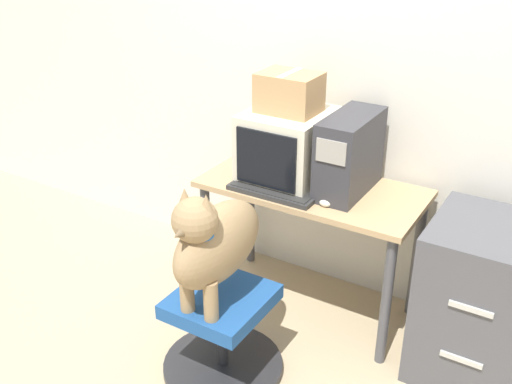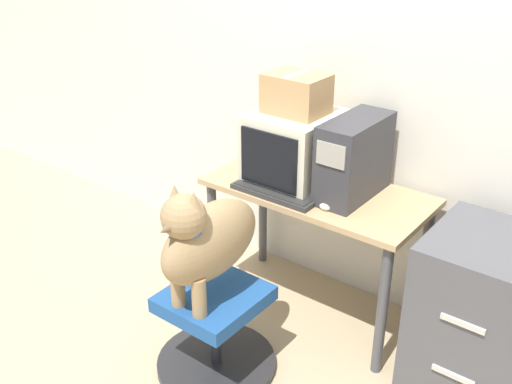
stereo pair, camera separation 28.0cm
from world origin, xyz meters
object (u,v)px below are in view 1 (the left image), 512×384
(crt_monitor, at_px, (288,146))
(cardboard_box, at_px, (289,92))
(filing_cabinet, at_px, (481,301))
(keyboard, at_px, (272,192))
(dog, at_px, (214,241))
(pc_tower, at_px, (349,154))
(office_chair, at_px, (222,335))

(crt_monitor, height_order, cardboard_box, cardboard_box)
(cardboard_box, bearing_deg, crt_monitor, -90.00)
(filing_cabinet, bearing_deg, keyboard, -171.65)
(dog, bearing_deg, pc_tower, 69.48)
(office_chair, distance_m, dog, 0.53)
(crt_monitor, bearing_deg, office_chair, -86.19)
(keyboard, bearing_deg, office_chair, -88.22)
(filing_cabinet, bearing_deg, dog, -146.22)
(office_chair, xyz_separation_m, filing_cabinet, (1.00, 0.63, 0.18))
(pc_tower, bearing_deg, keyboard, -142.24)
(dog, xyz_separation_m, filing_cabinet, (1.00, 0.67, -0.35))
(keyboard, distance_m, office_chair, 0.73)
(dog, height_order, cardboard_box, cardboard_box)
(keyboard, bearing_deg, dog, -88.35)
(filing_cabinet, distance_m, cardboard_box, 1.32)
(keyboard, height_order, cardboard_box, cardboard_box)
(filing_cabinet, bearing_deg, office_chair, -147.75)
(crt_monitor, height_order, keyboard, crt_monitor)
(crt_monitor, distance_m, dog, 0.75)
(office_chair, height_order, filing_cabinet, filing_cabinet)
(filing_cabinet, relative_size, cardboard_box, 2.64)
(crt_monitor, relative_size, keyboard, 0.99)
(crt_monitor, relative_size, dog, 0.76)
(pc_tower, distance_m, office_chair, 1.05)
(keyboard, relative_size, filing_cabinet, 0.59)
(pc_tower, height_order, keyboard, pc_tower)
(crt_monitor, bearing_deg, filing_cabinet, -2.98)
(pc_tower, bearing_deg, office_chair, -111.51)
(filing_cabinet, bearing_deg, cardboard_box, 176.81)
(keyboard, relative_size, dog, 0.77)
(crt_monitor, xyz_separation_m, keyboard, (0.03, -0.20, -0.17))
(office_chair, bearing_deg, cardboard_box, 93.79)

